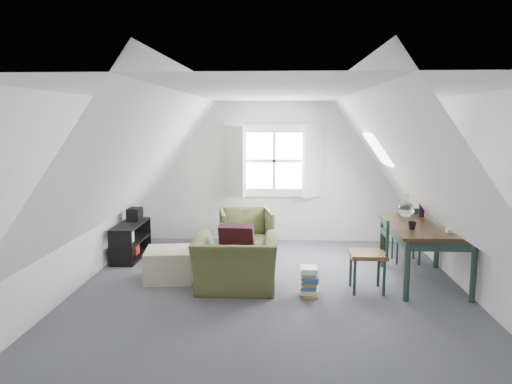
# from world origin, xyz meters

# --- Properties ---
(floor) EXTENTS (5.50, 5.50, 0.00)m
(floor) POSITION_xyz_m (0.00, 0.00, 0.00)
(floor) COLOR #47474C
(floor) RESTS_ON ground
(ceiling) EXTENTS (5.50, 5.50, 0.00)m
(ceiling) POSITION_xyz_m (0.00, 0.00, 2.50)
(ceiling) COLOR white
(ceiling) RESTS_ON wall_back
(wall_back) EXTENTS (5.00, 0.00, 5.00)m
(wall_back) POSITION_xyz_m (0.00, 2.75, 1.25)
(wall_back) COLOR silver
(wall_back) RESTS_ON ground
(wall_front) EXTENTS (5.00, 0.00, 5.00)m
(wall_front) POSITION_xyz_m (0.00, -2.75, 1.25)
(wall_front) COLOR silver
(wall_front) RESTS_ON ground
(wall_left) EXTENTS (0.00, 5.50, 5.50)m
(wall_left) POSITION_xyz_m (-2.50, 0.00, 1.25)
(wall_left) COLOR silver
(wall_left) RESTS_ON ground
(wall_right) EXTENTS (0.00, 5.50, 5.50)m
(wall_right) POSITION_xyz_m (2.50, 0.00, 1.25)
(wall_right) COLOR silver
(wall_right) RESTS_ON ground
(slope_left) EXTENTS (3.19, 5.50, 4.48)m
(slope_left) POSITION_xyz_m (-1.55, 0.00, 1.78)
(slope_left) COLOR white
(slope_left) RESTS_ON wall_left
(slope_right) EXTENTS (3.19, 5.50, 4.48)m
(slope_right) POSITION_xyz_m (1.55, 0.00, 1.78)
(slope_right) COLOR white
(slope_right) RESTS_ON wall_right
(dormer_window) EXTENTS (1.71, 0.35, 1.30)m
(dormer_window) POSITION_xyz_m (0.00, 2.68, 1.45)
(dormer_window) COLOR white
(dormer_window) RESTS_ON wall_back
(skylight) EXTENTS (0.35, 0.75, 0.47)m
(skylight) POSITION_xyz_m (1.55, 1.30, 1.75)
(skylight) COLOR white
(skylight) RESTS_ON slope_right
(armchair_near) EXTENTS (1.08, 0.94, 0.69)m
(armchair_near) POSITION_xyz_m (-0.44, 0.05, 0.00)
(armchair_near) COLOR #484D29
(armchair_near) RESTS_ON floor
(armchair_far) EXTENTS (0.94, 0.96, 0.75)m
(armchair_far) POSITION_xyz_m (-0.43, 1.72, 0.00)
(armchair_far) COLOR #484D29
(armchair_far) RESTS_ON floor
(throw_pillow) EXTENTS (0.47, 0.30, 0.47)m
(throw_pillow) POSITION_xyz_m (-0.44, 0.20, 0.61)
(throw_pillow) COLOR #380F19
(throw_pillow) RESTS_ON armchair_near
(ottoman) EXTENTS (0.71, 0.71, 0.42)m
(ottoman) POSITION_xyz_m (-1.39, 0.40, 0.21)
(ottoman) COLOR tan
(ottoman) RESTS_ON floor
(dining_table) EXTENTS (0.96, 1.59, 0.80)m
(dining_table) POSITION_xyz_m (2.05, 0.44, 0.69)
(dining_table) COLOR #301E0D
(dining_table) RESTS_ON floor
(demijohn) EXTENTS (0.23, 0.23, 0.33)m
(demijohn) POSITION_xyz_m (1.90, 0.89, 0.93)
(demijohn) COLOR silver
(demijohn) RESTS_ON dining_table
(vase_twigs) EXTENTS (0.08, 0.09, 0.61)m
(vase_twigs) POSITION_xyz_m (2.15, 0.99, 0.93)
(vase_twigs) COLOR black
(vase_twigs) RESTS_ON dining_table
(cup) EXTENTS (0.13, 0.13, 0.10)m
(cup) POSITION_xyz_m (1.80, 0.14, 0.80)
(cup) COLOR black
(cup) RESTS_ON dining_table
(paper_box) EXTENTS (0.14, 0.10, 0.04)m
(paper_box) POSITION_xyz_m (2.25, -0.01, 0.82)
(paper_box) COLOR white
(paper_box) RESTS_ON dining_table
(dining_chair_far) EXTENTS (0.41, 0.41, 0.88)m
(dining_chair_far) POSITION_xyz_m (2.06, 1.41, 0.46)
(dining_chair_far) COLOR brown
(dining_chair_far) RESTS_ON floor
(dining_chair_near) EXTENTS (0.45, 0.45, 0.96)m
(dining_chair_near) POSITION_xyz_m (1.27, 0.08, 0.50)
(dining_chair_near) COLOR brown
(dining_chair_near) RESTS_ON floor
(media_shelf) EXTENTS (0.36, 1.08, 0.55)m
(media_shelf) POSITION_xyz_m (-2.25, 1.43, 0.25)
(media_shelf) COLOR black
(media_shelf) RESTS_ON floor
(electronics_box) EXTENTS (0.21, 0.29, 0.22)m
(electronics_box) POSITION_xyz_m (-2.25, 1.71, 0.65)
(electronics_box) COLOR black
(electronics_box) RESTS_ON media_shelf
(magazine_stack) EXTENTS (0.27, 0.32, 0.36)m
(magazine_stack) POSITION_xyz_m (0.49, -0.13, 0.18)
(magazine_stack) COLOR #B29933
(magazine_stack) RESTS_ON floor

